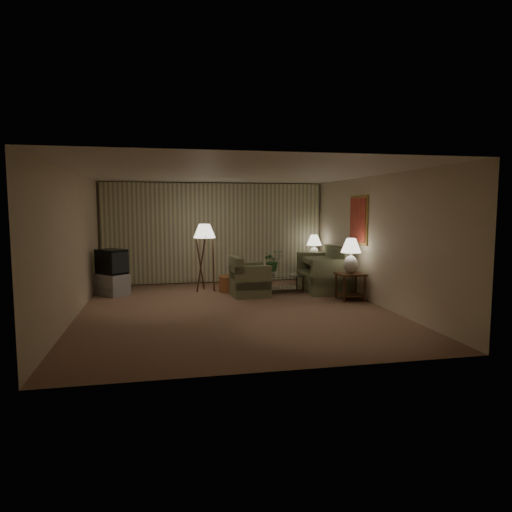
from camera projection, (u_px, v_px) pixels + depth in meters
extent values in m
plane|color=#996D54|center=(235.00, 310.00, 9.10)|extent=(7.00, 7.00, 0.00)
cube|color=beige|center=(214.00, 233.00, 12.37)|extent=(6.00, 0.04, 2.70)
cube|color=beige|center=(73.00, 245.00, 8.35)|extent=(0.04, 7.00, 2.70)
cube|color=beige|center=(375.00, 240.00, 9.57)|extent=(0.04, 7.00, 2.70)
cube|color=white|center=(234.00, 173.00, 8.82)|extent=(6.00, 7.00, 0.04)
cube|color=beige|center=(214.00, 233.00, 12.29)|extent=(5.85, 0.12, 2.65)
cube|color=gold|center=(359.00, 220.00, 10.30)|extent=(0.03, 0.90, 1.10)
cube|color=#AD2028|center=(358.00, 220.00, 10.29)|extent=(0.02, 0.80, 1.00)
cube|color=gray|center=(322.00, 281.00, 11.33)|extent=(2.06, 1.30, 0.44)
cube|color=gray|center=(250.00, 287.00, 10.55)|extent=(0.95, 0.91, 0.38)
cube|color=#341D0E|center=(350.00, 274.00, 10.01)|extent=(0.57, 0.57, 0.04)
cube|color=#341D0E|center=(350.00, 295.00, 10.06)|extent=(0.48, 0.48, 0.02)
cylinder|color=#341D0E|center=(344.00, 290.00, 9.77)|extent=(0.05, 0.05, 0.56)
cylinder|color=#341D0E|center=(336.00, 286.00, 10.22)|extent=(0.05, 0.05, 0.56)
cylinder|color=#341D0E|center=(365.00, 289.00, 9.86)|extent=(0.05, 0.05, 0.56)
cylinder|color=#341D0E|center=(356.00, 285.00, 10.32)|extent=(0.05, 0.05, 0.56)
cube|color=#341D0E|center=(314.00, 261.00, 12.40)|extent=(0.55, 0.46, 0.04)
cube|color=#341D0E|center=(314.00, 278.00, 12.45)|extent=(0.47, 0.39, 0.02)
cylinder|color=#341D0E|center=(308.00, 273.00, 12.21)|extent=(0.05, 0.05, 0.56)
cylinder|color=#341D0E|center=(304.00, 271.00, 12.56)|extent=(0.05, 0.05, 0.56)
cylinder|color=#341D0E|center=(324.00, 273.00, 12.30)|extent=(0.05, 0.05, 0.56)
cylinder|color=#341D0E|center=(319.00, 271.00, 12.66)|extent=(0.05, 0.05, 0.56)
ellipsoid|color=silver|center=(351.00, 264.00, 9.99)|extent=(0.31, 0.31, 0.39)
cylinder|color=silver|center=(351.00, 253.00, 9.96)|extent=(0.03, 0.03, 0.09)
cone|color=#F1E6CD|center=(351.00, 245.00, 9.94)|extent=(0.44, 0.44, 0.31)
ellipsoid|color=silver|center=(314.00, 254.00, 12.38)|extent=(0.28, 0.28, 0.35)
cylinder|color=silver|center=(314.00, 246.00, 12.36)|extent=(0.03, 0.03, 0.08)
cone|color=#F1E6CD|center=(314.00, 240.00, 12.34)|extent=(0.40, 0.40, 0.28)
cube|color=silver|center=(278.00, 275.00, 10.98)|extent=(1.21, 0.66, 0.02)
cube|color=silver|center=(278.00, 288.00, 11.01)|extent=(1.12, 0.57, 0.01)
cylinder|color=#412C1A|center=(259.00, 286.00, 10.64)|extent=(0.04, 0.04, 0.40)
cylinder|color=#412C1A|center=(255.00, 283.00, 11.15)|extent=(0.04, 0.04, 0.40)
cylinder|color=#412C1A|center=(303.00, 285.00, 10.86)|extent=(0.04, 0.04, 0.40)
cylinder|color=#412C1A|center=(297.00, 281.00, 11.37)|extent=(0.04, 0.04, 0.40)
cube|color=#A0A0A2|center=(112.00, 284.00, 10.63)|extent=(1.24, 1.24, 0.50)
cube|color=black|center=(112.00, 262.00, 10.57)|extent=(1.13, 1.13, 0.57)
cylinder|color=#341D0E|center=(205.00, 239.00, 11.02)|extent=(0.04, 0.04, 0.24)
cone|color=#F1E6CD|center=(204.00, 231.00, 11.00)|extent=(0.53, 0.53, 0.33)
cylinder|color=#B36C3C|center=(231.00, 284.00, 11.09)|extent=(0.63, 0.63, 0.38)
imported|color=white|center=(272.00, 272.00, 10.94)|extent=(0.21, 0.21, 0.16)
imported|color=#2F672D|center=(273.00, 258.00, 10.91)|extent=(0.51, 0.47, 0.50)
imported|color=olive|center=(290.00, 275.00, 10.93)|extent=(0.17, 0.22, 0.02)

